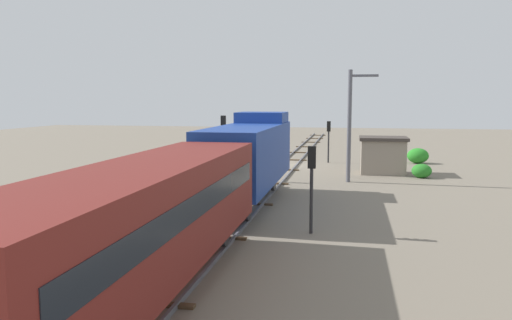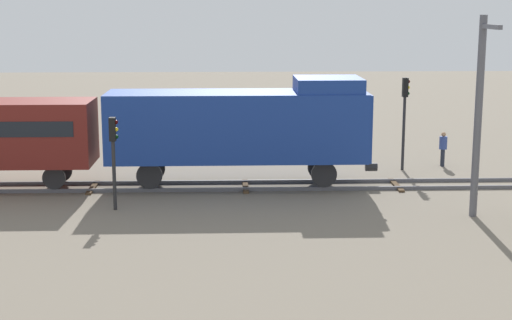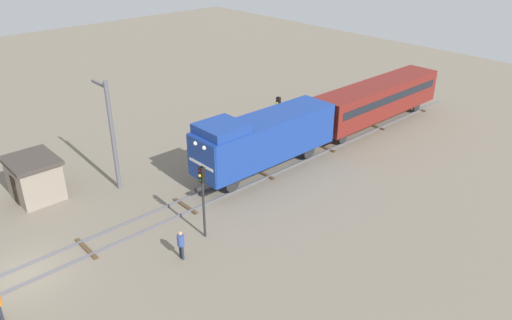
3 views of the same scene
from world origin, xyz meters
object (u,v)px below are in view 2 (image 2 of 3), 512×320
object	(u,v)px
traffic_signal_mid	(405,106)
traffic_signal_far	(113,146)
locomotive	(242,124)
catenary_mast	(479,111)
worker_by_signal	(443,146)

from	to	relation	value
traffic_signal_mid	traffic_signal_far	distance (m)	14.54
locomotive	catenary_mast	bearing A→B (deg)	-120.60
traffic_signal_mid	traffic_signal_far	world-z (taller)	traffic_signal_mid
traffic_signal_far	catenary_mast	world-z (taller)	catenary_mast
traffic_signal_mid	worker_by_signal	bearing A→B (deg)	-69.56
worker_by_signal	catenary_mast	bearing A→B (deg)	2.48
locomotive	worker_by_signal	world-z (taller)	locomotive
traffic_signal_mid	worker_by_signal	distance (m)	3.09
locomotive	catenary_mast	xyz separation A→B (m)	(-5.07, -8.57, 1.19)
traffic_signal_mid	worker_by_signal	xyz separation A→B (m)	(0.80, -2.15, -2.07)
locomotive	worker_by_signal	bearing A→B (deg)	-67.03
traffic_signal_mid	traffic_signal_far	bearing A→B (deg)	118.79
worker_by_signal	locomotive	bearing A→B (deg)	-56.31
locomotive	catenary_mast	size ratio (longest dim) A/B	1.56
locomotive	traffic_signal_far	world-z (taller)	locomotive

